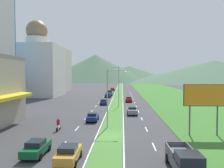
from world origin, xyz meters
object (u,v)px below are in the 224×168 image
at_px(car_6, 108,95).
at_px(pickup_truck_0, 110,93).
at_px(car_7, 113,89).
at_px(motorcycle_rider, 58,126).
at_px(car_0, 93,117).
at_px(car_2, 132,110).
at_px(pickup_truck_1, 184,160).
at_px(street_lamp_near, 110,94).
at_px(car_4, 129,99).
at_px(car_1, 68,154).
at_px(car_3, 104,102).
at_px(billboard_roadside, 204,97).
at_px(car_5, 36,148).
at_px(street_lamp_mid, 118,84).

relative_size(car_6, pickup_truck_0, 0.82).
bearing_deg(pickup_truck_0, car_7, 0.10).
bearing_deg(motorcycle_rider, car_0, -29.85).
bearing_deg(car_2, car_6, -167.98).
relative_size(car_6, pickup_truck_1, 0.82).
xyz_separation_m(street_lamp_near, car_4, (3.81, 32.41, -4.28)).
bearing_deg(pickup_truck_1, car_2, -173.47).
height_order(car_1, car_3, car_1).
xyz_separation_m(billboard_roadside, car_0, (-15.68, 8.45, -4.24)).
bearing_deg(car_5, car_0, -11.42).
height_order(car_0, car_3, car_0).
relative_size(car_2, car_6, 1.00).
bearing_deg(car_1, car_3, 0.10).
distance_m(billboard_roadside, car_1, 18.69).
relative_size(car_3, pickup_truck_1, 0.81).
distance_m(street_lamp_mid, pickup_truck_0, 30.25).
height_order(billboard_roadside, car_3, billboard_roadside).
height_order(car_1, car_5, car_1).
height_order(car_1, car_4, car_1).
distance_m(car_2, car_6, 34.17).
relative_size(car_1, motorcycle_rider, 2.03).
relative_size(car_0, car_2, 0.96).
xyz_separation_m(street_lamp_near, car_7, (-3.04, 78.96, -4.32)).
bearing_deg(car_2, car_3, -154.52).
height_order(street_lamp_mid, car_4, street_lamp_mid).
bearing_deg(car_7, car_1, -179.96).
bearing_deg(street_lamp_mid, car_6, 99.82).
relative_size(car_3, car_4, 1.05).
height_order(car_2, car_5, car_5).
relative_size(car_1, car_3, 0.93).
bearing_deg(car_2, pickup_truck_1, 6.53).
xyz_separation_m(car_6, car_7, (0.19, 33.94, -0.03)).
bearing_deg(car_1, motorcycle_rider, 20.50).
xyz_separation_m(street_lamp_mid, car_3, (-3.79, 4.08, -4.92)).
bearing_deg(pickup_truck_0, street_lamp_near, -176.69).
height_order(car_0, car_1, car_1).
height_order(street_lamp_mid, pickup_truck_1, street_lamp_mid).
distance_m(car_2, car_7, 67.72).
bearing_deg(car_1, car_7, 0.04).
relative_size(car_2, pickup_truck_0, 0.82).
relative_size(street_lamp_mid, car_2, 2.26).
distance_m(car_2, pickup_truck_0, 40.69).
xyz_separation_m(car_1, car_5, (-3.57, 1.53, -0.01)).
xyz_separation_m(street_lamp_mid, pickup_truck_1, (6.19, -37.13, -4.68)).
distance_m(street_lamp_near, car_1, 14.36).
bearing_deg(car_6, car_3, -179.44).
xyz_separation_m(billboard_roadside, car_7, (-15.53, 82.72, -4.27)).
distance_m(street_lamp_near, car_2, 12.96).
height_order(car_3, pickup_truck_1, pickup_truck_1).
height_order(car_1, car_6, car_1).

